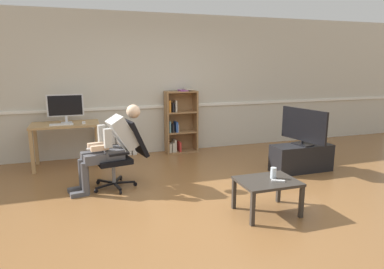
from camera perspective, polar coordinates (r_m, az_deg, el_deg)
ground_plane at (r=4.53m, az=1.63°, el=-10.98°), size 18.00×18.00×0.00m
back_wall at (r=6.73m, az=-6.14°, el=8.37°), size 12.00×0.13×2.70m
computer_desk at (r=6.17m, az=-20.63°, el=0.69°), size 1.11×0.63×0.76m
imac_monitor at (r=6.19m, az=-20.64°, el=4.48°), size 0.60×0.14×0.49m
keyboard at (r=6.01m, az=-21.22°, el=1.60°), size 0.37×0.12×0.02m
computer_mouse at (r=6.03m, az=-17.86°, el=1.92°), size 0.06×0.10×0.03m
bookshelf at (r=6.72m, az=-2.18°, el=1.98°), size 0.63×0.29×1.28m
radiator at (r=6.65m, az=-12.80°, el=-1.19°), size 0.79×0.08×0.57m
office_chair at (r=4.96m, az=-11.58°, el=-2.77°), size 0.81×0.63×0.97m
person_seated at (r=4.89m, az=-13.50°, el=-1.64°), size 1.07×0.49×1.19m
tv_stand at (r=5.89m, az=18.00°, el=-3.78°), size 1.01×0.39×0.45m
tv_screen at (r=5.78m, az=18.36°, el=1.36°), size 0.26×0.90×0.60m
coffee_table at (r=4.13m, az=12.63°, el=-8.28°), size 0.69×0.54×0.41m
drinking_glass at (r=4.16m, az=13.61°, el=-6.35°), size 0.07×0.07×0.13m
spare_remote at (r=4.09m, az=14.37°, el=-7.60°), size 0.15×0.10×0.02m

